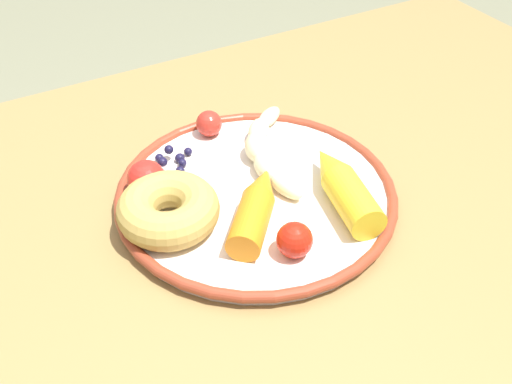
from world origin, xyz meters
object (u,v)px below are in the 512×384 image
Objects in this scene: carrot_yellow at (343,186)px; blueberry_pile at (174,159)px; plate at (256,194)px; tomato_near at (209,124)px; tomato_mid at (295,240)px; donut at (168,209)px; tomato_far at (146,179)px; banana at (265,149)px; carrot_orange at (256,206)px; dining_table at (241,288)px.

blueberry_pile is (-0.13, 0.14, -0.01)m from carrot_yellow.
tomato_near is at bearing 88.43° from plate.
carrot_yellow reaches higher than tomato_mid.
tomato_near is (0.11, 0.13, -0.00)m from donut.
plate is at bearing -27.57° from tomato_far.
banana is 0.15m from tomato_far.
blueberry_pile is at bearing 106.61° from carrot_orange.
plate is 7.39× the size of tomato_far.
donut is 3.29× the size of tomato_near.
blueberry_pile is 0.19m from tomato_mid.
carrot_orange is at bearing -124.64° from banana.
plate is (0.04, 0.03, 0.10)m from dining_table.
carrot_orange is 3.28× the size of tomato_mid.
donut reaches higher than blueberry_pile.
carrot_yellow is 0.21m from tomato_far.
blueberry_pile is (0.04, 0.09, -0.01)m from donut.
tomato_mid is at bearing -59.12° from tomato_far.
banana is 0.16m from tomato_mid.
dining_table is 34.81× the size of tomato_mid.
banana reaches higher than blueberry_pile.
tomato_far is at bearing 120.88° from tomato_mid.
banana is at bearing 47.13° from dining_table.
banana reaches higher than plate.
tomato_mid reaches higher than plate.
plate is 2.94× the size of donut.
carrot_yellow is at bearing -11.58° from dining_table.
dining_table is 29.98× the size of tomato_far.
blueberry_pile is (-0.02, 0.12, 0.12)m from dining_table.
blueberry_pile is at bearing 103.95° from tomato_mid.
tomato_mid is (-0.05, -0.15, 0.01)m from banana.
blueberry_pile is at bearing 132.85° from carrot_yellow.
tomato_near is (0.04, 0.16, 0.12)m from dining_table.
tomato_mid is (-0.02, -0.22, 0.00)m from tomato_near.
carrot_orange is (-0.02, -0.04, 0.02)m from plate.
tomato_far is at bearing 92.01° from donut.
carrot_orange is at bearing 169.66° from carrot_yellow.
donut reaches higher than dining_table.
tomato_mid is 0.18m from tomato_far.
tomato_near is (0.00, 0.13, 0.02)m from plate.
dining_table is at bearing -52.43° from tomato_far.
blueberry_pile is 0.07m from tomato_near.
donut reaches higher than carrot_orange.
carrot_yellow reaches higher than plate.
carrot_yellow is (0.10, -0.02, 0.00)m from carrot_orange.
carrot_yellow is at bearing 26.60° from tomato_mid.
dining_table is 7.27× the size of banana.
plate is 0.07m from banana.
tomato_near reaches higher than dining_table.
carrot_orange is 1.12× the size of donut.
carrot_orange reaches higher than plate.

